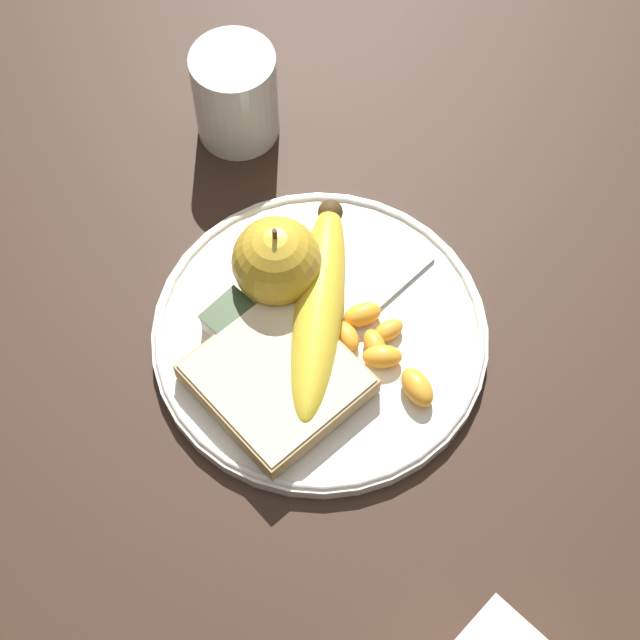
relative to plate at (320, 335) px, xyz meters
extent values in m
plane|color=#332116|center=(0.00, 0.00, -0.01)|extent=(3.00, 3.00, 0.00)
cylinder|color=silver|center=(0.00, 0.00, 0.00)|extent=(0.26, 0.26, 0.01)
torus|color=silver|center=(0.00, 0.00, 0.00)|extent=(0.26, 0.26, 0.01)
cylinder|color=silver|center=(0.19, -0.10, 0.04)|extent=(0.07, 0.07, 0.09)
cylinder|color=#F4A81E|center=(0.19, -0.10, 0.03)|extent=(0.06, 0.06, 0.07)
sphere|color=gold|center=(0.05, -0.01, 0.04)|extent=(0.07, 0.07, 0.07)
cylinder|color=brown|center=(0.05, -0.01, 0.08)|extent=(0.00, 0.00, 0.01)
ellipsoid|color=yellow|center=(0.01, -0.01, 0.02)|extent=(0.15, 0.17, 0.04)
sphere|color=#473319|center=(0.06, -0.08, 0.02)|extent=(0.02, 0.02, 0.02)
cube|color=tan|center=(-0.01, 0.05, 0.02)|extent=(0.12, 0.11, 0.02)
cube|color=beige|center=(-0.01, 0.05, 0.02)|extent=(0.11, 0.11, 0.02)
cube|color=silver|center=(-0.01, -0.05, 0.01)|extent=(0.01, 0.11, 0.00)
cube|color=silver|center=(-0.01, 0.03, 0.01)|extent=(0.03, 0.05, 0.00)
cube|color=silver|center=(0.05, 0.04, 0.01)|extent=(0.04, 0.04, 0.02)
cube|color=#334728|center=(0.05, 0.04, 0.02)|extent=(0.05, 0.04, 0.00)
ellipsoid|color=#F9A32D|center=(-0.02, -0.03, 0.01)|extent=(0.03, 0.04, 0.02)
ellipsoid|color=#F9A32D|center=(-0.02, -0.01, 0.01)|extent=(0.03, 0.02, 0.01)
ellipsoid|color=#F9A32D|center=(-0.04, -0.03, 0.01)|extent=(0.02, 0.03, 0.01)
ellipsoid|color=#F9A32D|center=(-0.03, 0.02, 0.01)|extent=(0.03, 0.02, 0.01)
ellipsoid|color=#F9A32D|center=(-0.05, -0.01, 0.01)|extent=(0.03, 0.03, 0.02)
ellipsoid|color=#F9A32D|center=(-0.04, -0.02, 0.01)|extent=(0.03, 0.03, 0.01)
ellipsoid|color=#F9A32D|center=(-0.09, -0.01, 0.01)|extent=(0.04, 0.03, 0.02)
camera|label=1|loc=(-0.26, 0.27, 0.73)|focal=60.00mm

